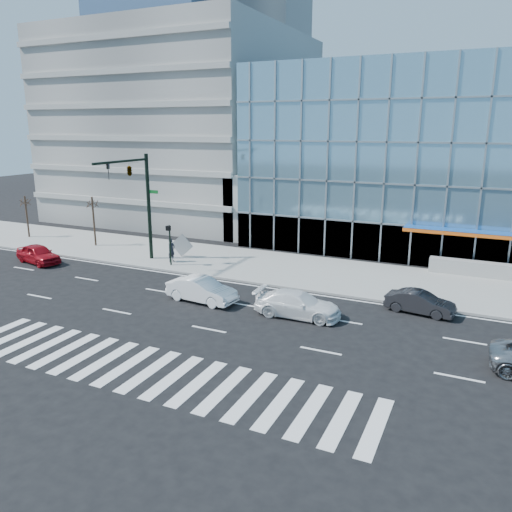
# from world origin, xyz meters

# --- Properties ---
(ground) EXTENTS (160.00, 160.00, 0.00)m
(ground) POSITION_xyz_m (0.00, 0.00, 0.00)
(ground) COLOR black
(ground) RESTS_ON ground
(sidewalk) EXTENTS (120.00, 8.00, 0.15)m
(sidewalk) POSITION_xyz_m (0.00, 8.00, 0.07)
(sidewalk) COLOR gray
(sidewalk) RESTS_ON ground
(parking_garage) EXTENTS (24.00, 24.00, 20.00)m
(parking_garage) POSITION_xyz_m (-20.00, 26.00, 10.00)
(parking_garage) COLOR gray
(parking_garage) RESTS_ON ground
(ramp_block) EXTENTS (6.00, 8.00, 6.00)m
(ramp_block) POSITION_xyz_m (-6.00, 18.00, 3.00)
(ramp_block) COLOR gray
(ramp_block) RESTS_ON ground
(tower_far_mid) EXTENTS (13.00, 13.00, 60.00)m
(tower_far_mid) POSITION_xyz_m (-58.00, 64.00, 30.00)
(tower_far_mid) COLOR slate
(tower_far_mid) RESTS_ON ground
(tower_backdrop) EXTENTS (14.00, 14.00, 48.00)m
(tower_backdrop) POSITION_xyz_m (-30.00, 70.00, 24.00)
(tower_backdrop) COLOR gray
(tower_backdrop) RESTS_ON ground
(traffic_signal) EXTENTS (1.14, 5.74, 8.00)m
(traffic_signal) POSITION_xyz_m (-11.00, 4.57, 6.16)
(traffic_signal) COLOR black
(traffic_signal) RESTS_ON sidewalk
(ped_signal_post) EXTENTS (0.30, 0.33, 3.00)m
(ped_signal_post) POSITION_xyz_m (-8.50, 4.94, 2.14)
(ped_signal_post) COLOR black
(ped_signal_post) RESTS_ON sidewalk
(street_tree_near) EXTENTS (1.10, 1.10, 4.23)m
(street_tree_near) POSITION_xyz_m (-18.00, 7.50, 3.78)
(street_tree_near) COLOR #332319
(street_tree_near) RESTS_ON sidewalk
(street_tree_far) EXTENTS (1.10, 1.10, 3.87)m
(street_tree_far) POSITION_xyz_m (-26.00, 7.50, 3.45)
(street_tree_far) COLOR #332319
(street_tree_far) RESTS_ON sidewalk
(white_suv) EXTENTS (4.84, 2.10, 1.38)m
(white_suv) POSITION_xyz_m (3.48, -0.34, 0.69)
(white_suv) COLOR white
(white_suv) RESTS_ON ground
(white_sedan) EXTENTS (4.50, 1.94, 1.44)m
(white_sedan) POSITION_xyz_m (-2.52, -0.50, 0.72)
(white_sedan) COLOR white
(white_sedan) RESTS_ON ground
(dark_sedan) EXTENTS (3.91, 1.82, 1.24)m
(dark_sedan) POSITION_xyz_m (9.48, 3.00, 0.62)
(dark_sedan) COLOR black
(dark_sedan) RESTS_ON ground
(red_sedan) EXTENTS (4.44, 2.56, 1.42)m
(red_sedan) POSITION_xyz_m (-18.23, 1.62, 0.71)
(red_sedan) COLOR #A10C16
(red_sedan) RESTS_ON ground
(pedestrian) EXTENTS (0.52, 0.71, 1.81)m
(pedestrian) POSITION_xyz_m (-8.96, 5.79, 1.05)
(pedestrian) COLOR black
(pedestrian) RESTS_ON sidewalk
(tilted_panel) EXTENTS (1.81, 0.43, 1.83)m
(tilted_panel) POSITION_xyz_m (-9.08, 7.41, 1.07)
(tilted_panel) COLOR #9E9E9E
(tilted_panel) RESTS_ON sidewalk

